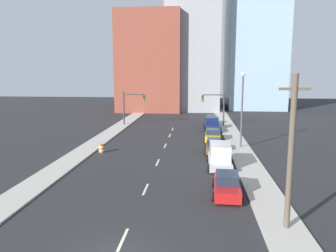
{
  "coord_description": "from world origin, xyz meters",
  "views": [
    {
      "loc": [
        3.8,
        -13.66,
        8.63
      ],
      "look_at": [
        0.23,
        25.45,
        2.2
      ],
      "focal_mm": 35.0,
      "sensor_mm": 36.0,
      "label": 1
    }
  ],
  "objects_px": {
    "street_lamp": "(242,105)",
    "sedan_red": "(227,185)",
    "traffic_signal_right": "(217,105)",
    "traffic_signal_left": "(130,104)",
    "box_truck_silver": "(220,156)",
    "sedan_yellow": "(213,135)",
    "utility_pole_right_near": "(291,152)",
    "sedan_brown": "(214,146)",
    "pickup_truck_navy": "(212,125)",
    "sedan_maroon": "(211,120)",
    "traffic_barrel": "(101,148)"
  },
  "relations": [
    {
      "from": "street_lamp",
      "to": "sedan_red",
      "type": "relative_size",
      "value": 1.8
    },
    {
      "from": "traffic_signal_right",
      "to": "street_lamp",
      "type": "bearing_deg",
      "value": -82.8
    },
    {
      "from": "traffic_signal_left",
      "to": "street_lamp",
      "type": "relative_size",
      "value": 0.64
    },
    {
      "from": "box_truck_silver",
      "to": "sedan_yellow",
      "type": "xyz_separation_m",
      "value": [
        -0.11,
        11.91,
        -0.36
      ]
    },
    {
      "from": "traffic_signal_left",
      "to": "utility_pole_right_near",
      "type": "distance_m",
      "value": 38.68
    },
    {
      "from": "utility_pole_right_near",
      "to": "box_truck_silver",
      "type": "height_order",
      "value": "utility_pole_right_near"
    },
    {
      "from": "sedan_red",
      "to": "sedan_brown",
      "type": "relative_size",
      "value": 1.12
    },
    {
      "from": "sedan_yellow",
      "to": "pickup_truck_navy",
      "type": "height_order",
      "value": "pickup_truck_navy"
    },
    {
      "from": "traffic_signal_right",
      "to": "box_truck_silver",
      "type": "xyz_separation_m",
      "value": [
        -1.0,
        -23.19,
        -2.51
      ]
    },
    {
      "from": "sedan_maroon",
      "to": "pickup_truck_navy",
      "type": "bearing_deg",
      "value": -93.28
    },
    {
      "from": "utility_pole_right_near",
      "to": "sedan_maroon",
      "type": "relative_size",
      "value": 1.88
    },
    {
      "from": "utility_pole_right_near",
      "to": "box_truck_silver",
      "type": "xyz_separation_m",
      "value": [
        -2.92,
        11.99,
        -3.37
      ]
    },
    {
      "from": "traffic_signal_right",
      "to": "sedan_yellow",
      "type": "distance_m",
      "value": 11.68
    },
    {
      "from": "traffic_signal_left",
      "to": "box_truck_silver",
      "type": "bearing_deg",
      "value": -60.48
    },
    {
      "from": "sedan_red",
      "to": "sedan_maroon",
      "type": "height_order",
      "value": "same"
    },
    {
      "from": "traffic_signal_right",
      "to": "sedan_red",
      "type": "height_order",
      "value": "traffic_signal_right"
    },
    {
      "from": "traffic_barrel",
      "to": "box_truck_silver",
      "type": "relative_size",
      "value": 0.18
    },
    {
      "from": "traffic_signal_left",
      "to": "pickup_truck_navy",
      "type": "relative_size",
      "value": 0.91
    },
    {
      "from": "traffic_signal_right",
      "to": "traffic_barrel",
      "type": "xyz_separation_m",
      "value": [
        -13.48,
        -18.82,
        -3.07
      ]
    },
    {
      "from": "traffic_signal_left",
      "to": "traffic_barrel",
      "type": "xyz_separation_m",
      "value": [
        0.65,
        -18.82,
        -3.07
      ]
    },
    {
      "from": "traffic_barrel",
      "to": "sedan_red",
      "type": "height_order",
      "value": "sedan_red"
    },
    {
      "from": "utility_pole_right_near",
      "to": "pickup_truck_navy",
      "type": "relative_size",
      "value": 1.42
    },
    {
      "from": "pickup_truck_navy",
      "to": "sedan_red",
      "type": "bearing_deg",
      "value": -91.15
    },
    {
      "from": "traffic_signal_left",
      "to": "sedan_red",
      "type": "bearing_deg",
      "value": -66.29
    },
    {
      "from": "box_truck_silver",
      "to": "sedan_red",
      "type": "bearing_deg",
      "value": -89.41
    },
    {
      "from": "traffic_signal_right",
      "to": "sedan_maroon",
      "type": "bearing_deg",
      "value": 108.28
    },
    {
      "from": "utility_pole_right_near",
      "to": "sedan_red",
      "type": "bearing_deg",
      "value": 119.08
    },
    {
      "from": "traffic_barrel",
      "to": "sedan_red",
      "type": "bearing_deg",
      "value": -41.84
    },
    {
      "from": "traffic_barrel",
      "to": "sedan_brown",
      "type": "height_order",
      "value": "sedan_brown"
    },
    {
      "from": "utility_pole_right_near",
      "to": "street_lamp",
      "type": "bearing_deg",
      "value": 90.0
    },
    {
      "from": "traffic_signal_left",
      "to": "sedan_red",
      "type": "relative_size",
      "value": 1.14
    },
    {
      "from": "utility_pole_right_near",
      "to": "sedan_brown",
      "type": "xyz_separation_m",
      "value": [
        -3.18,
        17.67,
        -3.73
      ]
    },
    {
      "from": "traffic_signal_right",
      "to": "sedan_red",
      "type": "distance_m",
      "value": 30.2
    },
    {
      "from": "sedan_yellow",
      "to": "sedan_red",
      "type": "bearing_deg",
      "value": -86.69
    },
    {
      "from": "street_lamp",
      "to": "utility_pole_right_near",
      "type": "bearing_deg",
      "value": -90.0
    },
    {
      "from": "sedan_brown",
      "to": "sedan_maroon",
      "type": "relative_size",
      "value": 0.94
    },
    {
      "from": "utility_pole_right_near",
      "to": "street_lamp",
      "type": "distance_m",
      "value": 19.98
    },
    {
      "from": "box_truck_silver",
      "to": "sedan_yellow",
      "type": "relative_size",
      "value": 1.11
    },
    {
      "from": "traffic_barrel",
      "to": "sedan_yellow",
      "type": "height_order",
      "value": "sedan_yellow"
    },
    {
      "from": "box_truck_silver",
      "to": "traffic_signal_left",
      "type": "bearing_deg",
      "value": 119.51
    },
    {
      "from": "sedan_brown",
      "to": "sedan_maroon",
      "type": "xyz_separation_m",
      "value": [
        0.52,
        19.74,
        0.01
      ]
    },
    {
      "from": "sedan_red",
      "to": "street_lamp",
      "type": "bearing_deg",
      "value": 81.75
    },
    {
      "from": "traffic_barrel",
      "to": "street_lamp",
      "type": "xyz_separation_m",
      "value": [
        15.4,
        3.61,
        4.53
      ]
    },
    {
      "from": "sedan_yellow",
      "to": "utility_pole_right_near",
      "type": "bearing_deg",
      "value": -80.01
    },
    {
      "from": "box_truck_silver",
      "to": "utility_pole_right_near",
      "type": "bearing_deg",
      "value": -76.3
    },
    {
      "from": "street_lamp",
      "to": "sedan_brown",
      "type": "distance_m",
      "value": 5.84
    },
    {
      "from": "utility_pole_right_near",
      "to": "sedan_maroon",
      "type": "xyz_separation_m",
      "value": [
        -2.66,
        37.41,
        -3.72
      ]
    },
    {
      "from": "sedan_maroon",
      "to": "box_truck_silver",
      "type": "bearing_deg",
      "value": -92.66
    },
    {
      "from": "pickup_truck_navy",
      "to": "sedan_maroon",
      "type": "distance_m",
      "value": 5.76
    },
    {
      "from": "utility_pole_right_near",
      "to": "sedan_maroon",
      "type": "distance_m",
      "value": 37.69
    }
  ]
}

